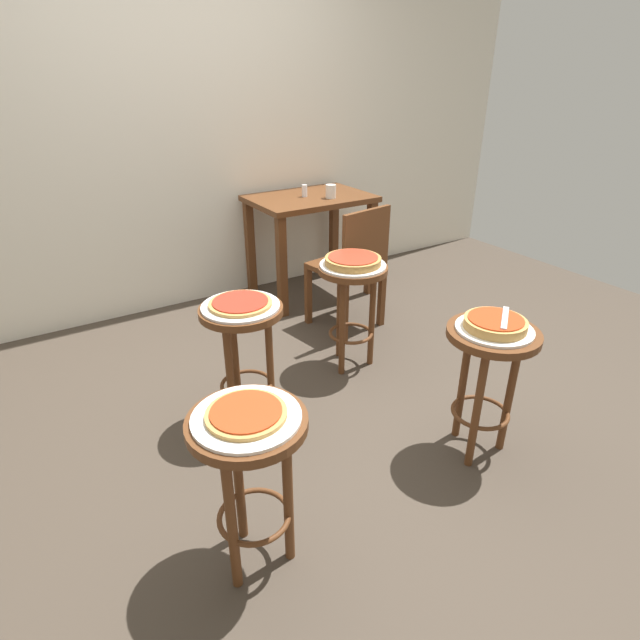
{
  "coord_description": "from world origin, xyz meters",
  "views": [
    {
      "loc": [
        -1.18,
        -2.02,
        1.64
      ],
      "look_at": [
        -0.03,
        -0.2,
        0.57
      ],
      "focal_mm": 28.7,
      "sensor_mm": 36.0,
      "label": 1
    }
  ],
  "objects_px": {
    "serving_plate_foreground": "(494,329)",
    "pizza_server_knife": "(505,318)",
    "serving_plate_middle": "(246,417)",
    "condiment_shaker": "(305,191)",
    "pizza_middle": "(246,413)",
    "wooden_chair": "(353,264)",
    "stool_leftside": "(243,338)",
    "pizza_foreground": "(495,323)",
    "serving_plate_leftside": "(241,306)",
    "pizza_rear": "(353,260)",
    "stool_foreground": "(489,363)",
    "pizza_leftside": "(240,303)",
    "dining_table": "(310,216)",
    "serving_plate_rear": "(353,265)",
    "cup_near_edge": "(331,191)",
    "stool_rear": "(352,292)",
    "stool_middle": "(250,458)"
  },
  "relations": [
    {
      "from": "stool_foreground",
      "to": "cup_near_edge",
      "type": "relative_size",
      "value": 6.61
    },
    {
      "from": "serving_plate_middle",
      "to": "condiment_shaker",
      "type": "xyz_separation_m",
      "value": [
        1.42,
        2.03,
        0.18
      ]
    },
    {
      "from": "pizza_foreground",
      "to": "pizza_rear",
      "type": "bearing_deg",
      "value": 93.18
    },
    {
      "from": "wooden_chair",
      "to": "stool_leftside",
      "type": "bearing_deg",
      "value": -151.58
    },
    {
      "from": "wooden_chair",
      "to": "pizza_foreground",
      "type": "bearing_deg",
      "value": -100.05
    },
    {
      "from": "serving_plate_foreground",
      "to": "condiment_shaker",
      "type": "distance_m",
      "value": 2.06
    },
    {
      "from": "stool_middle",
      "to": "serving_plate_foreground",
      "type": "bearing_deg",
      "value": -0.36
    },
    {
      "from": "serving_plate_rear",
      "to": "cup_near_edge",
      "type": "relative_size",
      "value": 3.88
    },
    {
      "from": "stool_rear",
      "to": "cup_near_edge",
      "type": "bearing_deg",
      "value": 63.47
    },
    {
      "from": "serving_plate_foreground",
      "to": "pizza_server_knife",
      "type": "bearing_deg",
      "value": -33.69
    },
    {
      "from": "stool_foreground",
      "to": "cup_near_edge",
      "type": "xyz_separation_m",
      "value": [
        0.42,
        1.9,
        0.35
      ]
    },
    {
      "from": "cup_near_edge",
      "to": "wooden_chair",
      "type": "height_order",
      "value": "cup_near_edge"
    },
    {
      "from": "stool_leftside",
      "to": "serving_plate_leftside",
      "type": "xyz_separation_m",
      "value": [
        -0.0,
        0.0,
        0.17
      ]
    },
    {
      "from": "serving_plate_middle",
      "to": "pizza_server_knife",
      "type": "xyz_separation_m",
      "value": [
        1.18,
        -0.03,
        0.06
      ]
    },
    {
      "from": "pizza_foreground",
      "to": "stool_rear",
      "type": "bearing_deg",
      "value": 93.18
    },
    {
      "from": "condiment_shaker",
      "to": "pizza_server_knife",
      "type": "bearing_deg",
      "value": -96.86
    },
    {
      "from": "pizza_rear",
      "to": "pizza_server_knife",
      "type": "bearing_deg",
      "value": -85.13
    },
    {
      "from": "dining_table",
      "to": "serving_plate_leftside",
      "type": "bearing_deg",
      "value": -132.36
    },
    {
      "from": "dining_table",
      "to": "wooden_chair",
      "type": "distance_m",
      "value": 0.7
    },
    {
      "from": "dining_table",
      "to": "serving_plate_rear",
      "type": "bearing_deg",
      "value": -109.14
    },
    {
      "from": "serving_plate_leftside",
      "to": "pizza_server_knife",
      "type": "xyz_separation_m",
      "value": [
        0.84,
        -0.81,
        0.06
      ]
    },
    {
      "from": "cup_near_edge",
      "to": "serving_plate_foreground",
      "type": "bearing_deg",
      "value": -102.4
    },
    {
      "from": "pizza_leftside",
      "to": "pizza_server_knife",
      "type": "distance_m",
      "value": 1.17
    },
    {
      "from": "pizza_rear",
      "to": "cup_near_edge",
      "type": "xyz_separation_m",
      "value": [
        0.47,
        0.94,
        0.15
      ]
    },
    {
      "from": "stool_leftside",
      "to": "serving_plate_middle",
      "type": "bearing_deg",
      "value": -113.14
    },
    {
      "from": "stool_foreground",
      "to": "serving_plate_leftside",
      "type": "relative_size",
      "value": 1.74
    },
    {
      "from": "pizza_server_knife",
      "to": "stool_middle",
      "type": "bearing_deg",
      "value": 141.63
    },
    {
      "from": "stool_foreground",
      "to": "dining_table",
      "type": "bearing_deg",
      "value": 81.03
    },
    {
      "from": "cup_near_edge",
      "to": "condiment_shaker",
      "type": "height_order",
      "value": "cup_near_edge"
    },
    {
      "from": "pizza_middle",
      "to": "pizza_server_knife",
      "type": "xyz_separation_m",
      "value": [
        1.18,
        -0.03,
        0.04
      ]
    },
    {
      "from": "stool_rear",
      "to": "pizza_server_knife",
      "type": "distance_m",
      "value": 1.0
    },
    {
      "from": "stool_rear",
      "to": "dining_table",
      "type": "height_order",
      "value": "dining_table"
    },
    {
      "from": "serving_plate_foreground",
      "to": "stool_leftside",
      "type": "relative_size",
      "value": 0.51
    },
    {
      "from": "stool_middle",
      "to": "stool_rear",
      "type": "bearing_deg",
      "value": 40.9
    },
    {
      "from": "stool_foreground",
      "to": "pizza_server_knife",
      "type": "bearing_deg",
      "value": -33.69
    },
    {
      "from": "stool_middle",
      "to": "condiment_shaker",
      "type": "bearing_deg",
      "value": 54.92
    },
    {
      "from": "pizza_foreground",
      "to": "wooden_chair",
      "type": "height_order",
      "value": "wooden_chair"
    },
    {
      "from": "stool_middle",
      "to": "pizza_leftside",
      "type": "bearing_deg",
      "value": 66.86
    },
    {
      "from": "pizza_foreground",
      "to": "serving_plate_foreground",
      "type": "bearing_deg",
      "value": 90.0
    },
    {
      "from": "pizza_leftside",
      "to": "condiment_shaker",
      "type": "height_order",
      "value": "condiment_shaker"
    },
    {
      "from": "stool_middle",
      "to": "dining_table",
      "type": "relative_size",
      "value": 0.72
    },
    {
      "from": "pizza_middle",
      "to": "serving_plate_foreground",
      "type": "bearing_deg",
      "value": -0.36
    },
    {
      "from": "pizza_middle",
      "to": "condiment_shaker",
      "type": "relative_size",
      "value": 3.02
    },
    {
      "from": "serving_plate_middle",
      "to": "dining_table",
      "type": "bearing_deg",
      "value": 54.06
    },
    {
      "from": "stool_leftside",
      "to": "pizza_leftside",
      "type": "height_order",
      "value": "pizza_leftside"
    },
    {
      "from": "stool_foreground",
      "to": "stool_leftside",
      "type": "xyz_separation_m",
      "value": [
        -0.81,
        0.79,
        0.0
      ]
    },
    {
      "from": "stool_leftside",
      "to": "stool_rear",
      "type": "distance_m",
      "value": 0.78
    },
    {
      "from": "pizza_foreground",
      "to": "stool_rear",
      "type": "relative_size",
      "value": 0.41
    },
    {
      "from": "stool_leftside",
      "to": "condiment_shaker",
      "type": "relative_size",
      "value": 7.37
    },
    {
      "from": "cup_near_edge",
      "to": "pizza_foreground",
      "type": "bearing_deg",
      "value": -102.4
    }
  ]
}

